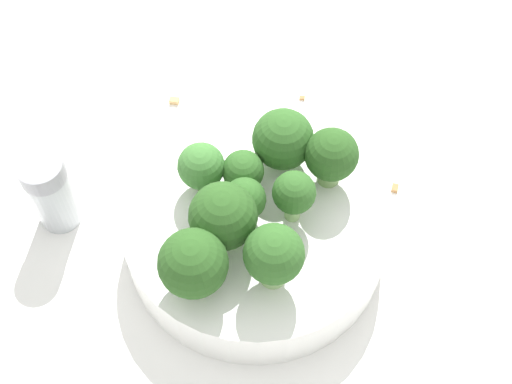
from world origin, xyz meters
The scene contains 15 objects.
ground_plane centered at (0.00, 0.00, 0.00)m, with size 3.00×3.00×0.00m, color white.
bowl centered at (0.00, 0.00, 0.03)m, with size 0.22×0.22×0.05m, color white.
broccoli_floret_0 centered at (0.01, 0.00, 0.08)m, with size 0.03×0.03×0.04m.
broccoli_floret_1 centered at (-0.03, 0.01, 0.08)m, with size 0.03×0.03×0.05m.
broccoli_floret_2 centered at (-0.04, -0.04, 0.08)m, with size 0.05×0.05×0.06m.
broccoli_floret_3 centered at (0.00, -0.03, 0.07)m, with size 0.03×0.03×0.04m.
broccoli_floret_4 centered at (0.01, 0.06, 0.09)m, with size 0.04×0.04×0.06m.
broccoli_floret_5 centered at (0.07, 0.04, 0.08)m, with size 0.05×0.05×0.06m.
broccoli_floret_6 centered at (0.03, 0.01, 0.09)m, with size 0.05×0.05×0.06m.
broccoli_floret_7 centered at (0.03, -0.04, 0.08)m, with size 0.04×0.04×0.05m.
broccoli_floret_8 centered at (-0.07, -0.01, 0.08)m, with size 0.04×0.04×0.06m.
pepper_shaker centered at (0.14, -0.09, 0.04)m, with size 0.04×0.04×0.08m.
almond_crumb_0 centered at (-0.10, -0.13, 0.00)m, with size 0.01×0.00×0.01m, color olive.
almond_crumb_1 centered at (0.01, -0.17, 0.00)m, with size 0.01×0.01×0.01m, color tan.
almond_crumb_3 centered at (-0.14, 0.00, 0.00)m, with size 0.01×0.01×0.01m, color olive.
Camera 1 is at (0.11, 0.26, 0.54)m, focal length 50.00 mm.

